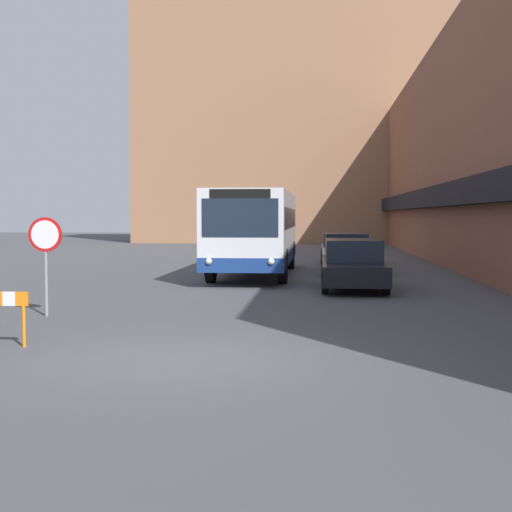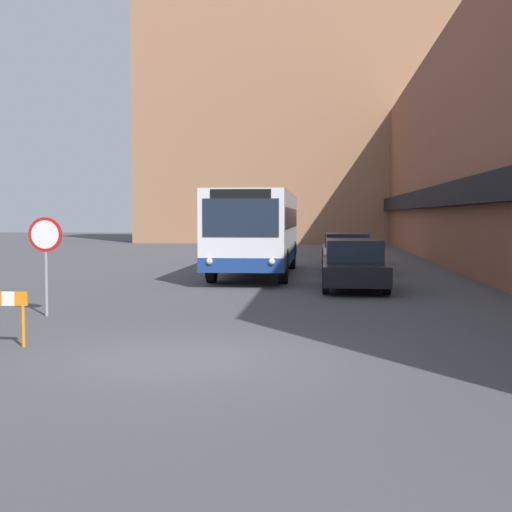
{
  "view_description": "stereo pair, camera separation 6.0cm",
  "coord_description": "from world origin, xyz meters",
  "px_view_note": "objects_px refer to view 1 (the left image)",
  "views": [
    {
      "loc": [
        2.18,
        -10.79,
        2.22
      ],
      "look_at": [
        0.71,
        5.7,
        1.28
      ],
      "focal_mm": 50.0,
      "sensor_mm": 36.0,
      "label": 1
    },
    {
      "loc": [
        2.24,
        -10.79,
        2.22
      ],
      "look_at": [
        0.71,
        5.7,
        1.28
      ],
      "focal_mm": 50.0,
      "sensor_mm": 36.0,
      "label": 2
    }
  ],
  "objects_px": {
    "city_bus": "(255,230)",
    "stop_sign": "(45,245)",
    "parked_car_front": "(353,264)",
    "parked_car_back": "(341,247)",
    "parked_car_middle": "(346,253)"
  },
  "relations": [
    {
      "from": "city_bus",
      "to": "stop_sign",
      "type": "bearing_deg",
      "value": -107.67
    },
    {
      "from": "stop_sign",
      "to": "parked_car_front",
      "type": "bearing_deg",
      "value": 42.95
    },
    {
      "from": "city_bus",
      "to": "parked_car_back",
      "type": "distance_m",
      "value": 8.29
    },
    {
      "from": "city_bus",
      "to": "stop_sign",
      "type": "distance_m",
      "value": 11.91
    },
    {
      "from": "parked_car_front",
      "to": "stop_sign",
      "type": "bearing_deg",
      "value": -137.05
    },
    {
      "from": "parked_car_front",
      "to": "city_bus",
      "type": "bearing_deg",
      "value": 125.26
    },
    {
      "from": "parked_car_front",
      "to": "parked_car_middle",
      "type": "distance_m",
      "value": 6.06
    },
    {
      "from": "parked_car_middle",
      "to": "stop_sign",
      "type": "height_order",
      "value": "stop_sign"
    },
    {
      "from": "stop_sign",
      "to": "parked_car_back",
      "type": "bearing_deg",
      "value": 69.56
    },
    {
      "from": "city_bus",
      "to": "parked_car_front",
      "type": "height_order",
      "value": "city_bus"
    },
    {
      "from": "parked_car_middle",
      "to": "stop_sign",
      "type": "relative_size",
      "value": 2.2
    },
    {
      "from": "parked_car_front",
      "to": "stop_sign",
      "type": "xyz_separation_m",
      "value": [
        -7.02,
        -6.53,
        0.83
      ]
    },
    {
      "from": "parked_car_front",
      "to": "stop_sign",
      "type": "relative_size",
      "value": 2.21
    },
    {
      "from": "city_bus",
      "to": "parked_car_front",
      "type": "xyz_separation_m",
      "value": [
        3.4,
        -4.82,
        -0.94
      ]
    },
    {
      "from": "parked_car_front",
      "to": "parked_car_middle",
      "type": "xyz_separation_m",
      "value": [
        0.0,
        6.06,
        0.01
      ]
    }
  ]
}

